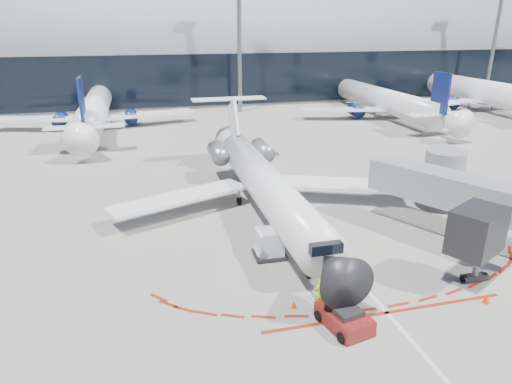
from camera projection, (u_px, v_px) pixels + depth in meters
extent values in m
plane|color=gray|center=(311.00, 226.00, 34.90)|extent=(260.00, 260.00, 0.00)
cube|color=silver|center=(302.00, 216.00, 36.72)|extent=(0.25, 40.00, 0.01)
cube|color=maroon|center=(387.00, 313.00, 24.45)|extent=(14.00, 0.25, 0.01)
cube|color=gray|center=(198.00, 73.00, 92.22)|extent=(150.00, 24.00, 10.00)
cylinder|color=gray|center=(197.00, 48.00, 90.47)|extent=(150.00, 24.00, 24.00)
cube|color=black|center=(207.00, 80.00, 81.27)|extent=(150.00, 0.20, 9.00)
cube|color=gray|center=(458.00, 192.00, 31.64)|extent=(8.22, 12.61, 2.30)
cube|color=black|center=(477.00, 231.00, 25.72)|extent=(3.86, 3.44, 2.60)
cylinder|color=slate|center=(477.00, 263.00, 27.10)|extent=(0.36, 0.36, 2.40)
cube|color=black|center=(474.00, 277.00, 27.44)|extent=(1.60, 0.60, 0.30)
cylinder|color=gray|center=(443.00, 179.00, 37.97)|extent=(3.20, 3.20, 4.80)
cylinder|color=black|center=(439.00, 203.00, 38.72)|extent=(4.00, 4.00, 0.50)
cylinder|color=slate|center=(239.00, 36.00, 75.31)|extent=(0.70, 0.70, 25.00)
cylinder|color=slate|center=(496.00, 35.00, 86.84)|extent=(0.70, 0.70, 25.00)
cylinder|color=white|center=(266.00, 186.00, 35.97)|extent=(2.92, 23.80, 2.92)
cone|color=black|center=(335.00, 269.00, 23.79)|extent=(2.92, 3.03, 2.92)
cone|color=white|center=(232.00, 143.00, 48.55)|extent=(2.92, 3.89, 2.92)
cube|color=black|center=(323.00, 244.00, 25.15)|extent=(1.84, 1.51, 0.59)
cube|color=white|center=(180.00, 197.00, 36.24)|extent=(11.59, 6.87, 0.34)
cube|color=white|center=(336.00, 184.00, 39.33)|extent=(11.59, 6.87, 0.34)
cube|color=white|center=(233.00, 121.00, 46.67)|extent=(0.27, 5.08, 5.17)
cube|color=white|center=(229.00, 99.00, 48.05)|extent=(7.79, 1.73, 0.17)
cylinder|color=slate|center=(218.00, 153.00, 44.02)|extent=(1.62, 3.68, 1.62)
cylinder|color=slate|center=(262.00, 150.00, 45.04)|extent=(1.62, 3.68, 1.62)
cylinder|color=black|center=(310.00, 273.00, 27.71)|extent=(0.24, 0.61, 0.61)
cylinder|color=black|center=(239.00, 201.00, 38.82)|extent=(0.32, 0.69, 0.69)
cylinder|color=black|center=(276.00, 198.00, 39.57)|extent=(0.32, 0.69, 0.69)
cylinder|color=slate|center=(310.00, 269.00, 27.61)|extent=(0.19, 0.19, 1.19)
cube|color=#560C12|center=(344.00, 318.00, 23.19)|extent=(2.36, 3.17, 0.80)
cube|color=black|center=(348.00, 312.00, 22.78)|extent=(1.45, 1.31, 0.31)
cylinder|color=slate|center=(322.00, 302.00, 24.90)|extent=(0.58, 2.29, 0.09)
cylinder|color=black|center=(342.00, 338.00, 22.08)|extent=(0.37, 0.61, 0.57)
cylinder|color=black|center=(370.00, 328.00, 22.79)|extent=(0.37, 0.61, 0.57)
cylinder|color=black|center=(319.00, 316.00, 23.73)|extent=(0.37, 0.61, 0.57)
cylinder|color=black|center=(346.00, 307.00, 24.44)|extent=(0.37, 0.61, 0.57)
imported|color=#E4FB1A|center=(320.00, 294.00, 24.48)|extent=(0.69, 0.46, 1.85)
cube|color=black|center=(269.00, 254.00, 30.25)|extent=(2.10, 1.79, 0.23)
cube|color=silver|center=(270.00, 242.00, 29.93)|extent=(1.68, 1.58, 1.65)
cylinder|color=black|center=(260.00, 262.00, 29.49)|extent=(0.11, 0.21, 0.21)
cylinder|color=black|center=(284.00, 259.00, 29.84)|extent=(0.11, 0.21, 0.21)
cylinder|color=black|center=(255.00, 252.00, 30.71)|extent=(0.11, 0.21, 0.21)
cylinder|color=black|center=(279.00, 249.00, 31.06)|extent=(0.11, 0.21, 0.21)
cone|color=#FD3305|center=(294.00, 304.00, 24.81)|extent=(0.31, 0.31, 0.44)
cone|color=#FD3305|center=(487.00, 298.00, 25.23)|extent=(0.41, 0.41, 0.57)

